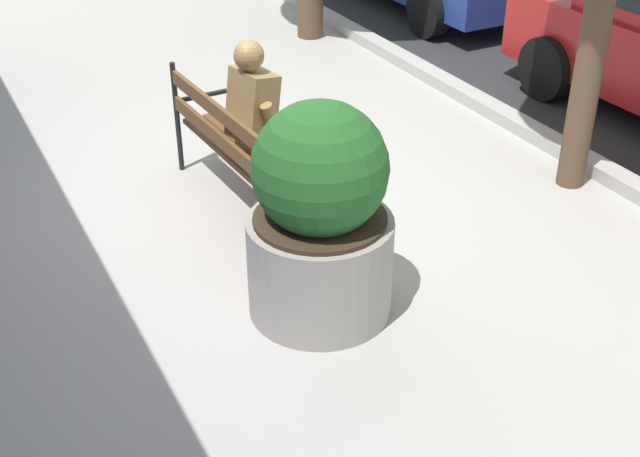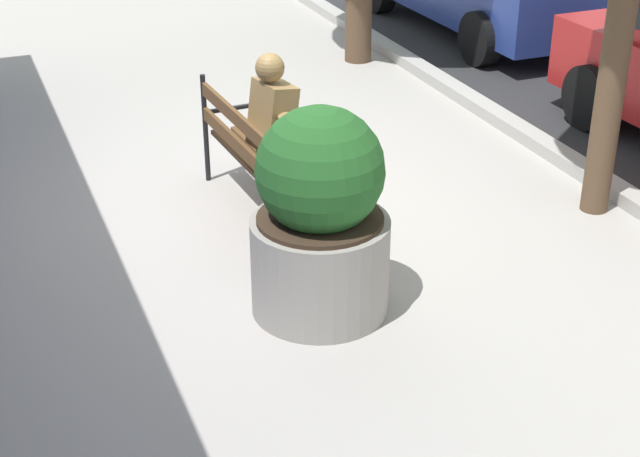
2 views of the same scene
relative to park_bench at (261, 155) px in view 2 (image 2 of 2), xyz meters
The scene contains 5 objects.
ground_plane 0.60m from the park_bench, behind, with size 80.00×80.00×0.00m, color #ADA8A0.
curb_stone 2.92m from the park_bench, 95.14° to the left, with size 60.00×0.20×0.12m, color #B2AFA8.
park_bench is the anchor object (origin of this frame).
bronze_statue_seated 0.26m from the park_bench, 71.12° to the left, with size 0.60×0.84×1.37m.
concrete_planter 1.45m from the park_bench, ahead, with size 0.92×0.92×1.42m.
Camera 2 is at (6.81, -2.10, 3.42)m, focal length 53.76 mm.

